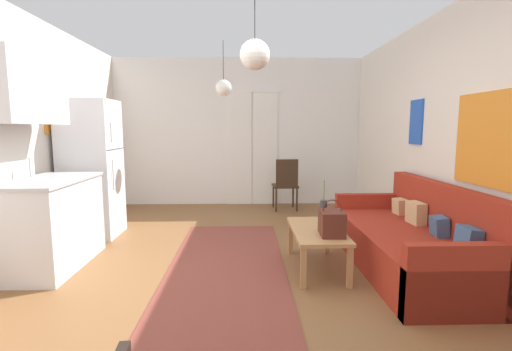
{
  "coord_description": "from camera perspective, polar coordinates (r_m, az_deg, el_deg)",
  "views": [
    {
      "loc": [
        0.14,
        -3.32,
        1.43
      ],
      "look_at": [
        0.26,
        0.81,
        0.89
      ],
      "focal_mm": 25.69,
      "sensor_mm": 36.0,
      "label": 1
    }
  ],
  "objects": [
    {
      "name": "ground_plane",
      "position": [
        3.64,
        -3.89,
        -16.57
      ],
      "size": [
        5.11,
        7.6,
        0.1
      ],
      "primitive_type": "cube",
      "color": "brown"
    },
    {
      "name": "wall_back",
      "position": [
        6.87,
        -2.74,
        6.65
      ],
      "size": [
        4.71,
        0.13,
        2.69
      ],
      "color": "white",
      "rests_on": "ground_plane"
    },
    {
      "name": "kitchen_counter",
      "position": [
        4.29,
        -29.99,
        -1.96
      ],
      "size": [
        0.65,
        1.19,
        2.14
      ],
      "color": "silver",
      "rests_on": "ground_plane"
    },
    {
      "name": "coffee_table",
      "position": [
        3.8,
        9.48,
        -9.0
      ],
      "size": [
        0.5,
        1.0,
        0.42
      ],
      "color": "#B27F4C",
      "rests_on": "ground_plane"
    },
    {
      "name": "accent_chair",
      "position": [
        6.34,
        4.65,
        -1.07
      ],
      "size": [
        0.45,
        0.43,
        0.9
      ],
      "rotation": [
        0.0,
        0.0,
        3.21
      ],
      "color": "#382619",
      "rests_on": "ground_plane"
    },
    {
      "name": "area_rug",
      "position": [
        3.92,
        -4.53,
        -13.89
      ],
      "size": [
        1.19,
        3.07,
        0.01
      ],
      "primitive_type": "cube",
      "color": "brown",
      "rests_on": "ground_plane"
    },
    {
      "name": "wall_right",
      "position": [
        3.96,
        31.57,
        5.14
      ],
      "size": [
        0.12,
        7.2,
        2.69
      ],
      "color": "silver",
      "rests_on": "ground_plane"
    },
    {
      "name": "pendant_lamp_near",
      "position": [
        3.49,
        -0.18,
        18.28
      ],
      "size": [
        0.28,
        0.28,
        0.74
      ],
      "color": "black"
    },
    {
      "name": "couch",
      "position": [
        4.08,
        23.27,
        -9.65
      ],
      "size": [
        0.9,
        2.13,
        0.87
      ],
      "color": "maroon",
      "rests_on": "ground_plane"
    },
    {
      "name": "pendant_lamp_far",
      "position": [
        5.56,
        -5.08,
        13.46
      ],
      "size": [
        0.24,
        0.24,
        0.8
      ],
      "color": "black"
    },
    {
      "name": "refrigerator",
      "position": [
        5.26,
        -24.23,
        0.95
      ],
      "size": [
        0.67,
        0.64,
        1.79
      ],
      "color": "white",
      "rests_on": "ground_plane"
    },
    {
      "name": "bamboo_vase",
      "position": [
        4.04,
        10.47,
        -5.45
      ],
      "size": [
        0.07,
        0.07,
        0.46
      ],
      "color": "#2D2D33",
      "rests_on": "coffee_table"
    },
    {
      "name": "handbag",
      "position": [
        3.57,
        11.72,
        -7.21
      ],
      "size": [
        0.23,
        0.29,
        0.35
      ],
      "color": "#512319",
      "rests_on": "coffee_table"
    }
  ]
}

